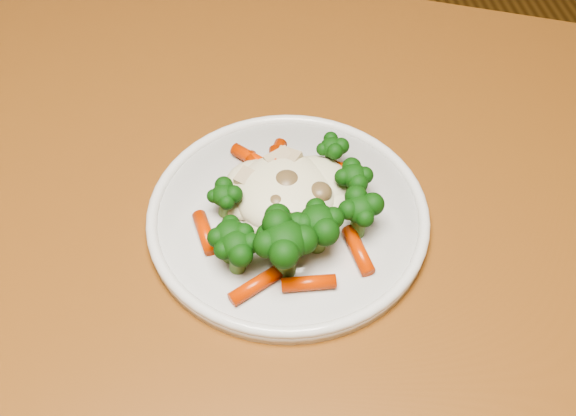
# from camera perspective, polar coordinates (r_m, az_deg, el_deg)

# --- Properties ---
(dining_table) EXTENTS (1.56, 1.34, 0.75)m
(dining_table) POSITION_cam_1_polar(r_m,az_deg,el_deg) (0.67, -2.54, -10.25)
(dining_table) COLOR brown
(dining_table) RESTS_ON ground
(plate) EXTENTS (0.24, 0.24, 0.01)m
(plate) POSITION_cam_1_polar(r_m,az_deg,el_deg) (0.63, -0.00, -0.79)
(plate) COLOR silver
(plate) RESTS_ON dining_table
(meal) EXTENTS (0.16, 0.17, 0.05)m
(meal) POSITION_cam_1_polar(r_m,az_deg,el_deg) (0.60, 0.04, -0.37)
(meal) COLOR beige
(meal) RESTS_ON plate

